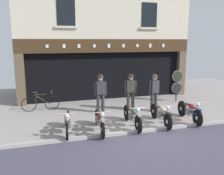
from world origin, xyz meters
TOP-DOWN VIEW (x-y plane):
  - ground at (0.00, -0.98)m, footprint 21.51×22.00m
  - shop_facade at (0.00, 7.03)m, footprint 9.81×4.42m
  - motorcycle_left at (-2.74, 0.78)m, footprint 0.62×1.90m
  - motorcycle_center_left at (-1.61, 0.62)m, footprint 0.62×1.98m
  - motorcycle_center at (-0.30, 0.75)m, footprint 0.62×2.08m
  - motorcycle_center_right at (0.87, 0.68)m, footprint 0.62×2.01m
  - motorcycle_right at (2.15, 0.67)m, footprint 0.62×1.97m
  - salesman_left at (-1.02, 2.86)m, footprint 0.56×0.36m
  - shopkeeper_center at (0.43, 2.84)m, footprint 0.55×0.34m
  - salesman_right at (1.39, 2.35)m, footprint 0.55×0.34m
  - tyre_sign_pole at (3.38, 3.68)m, footprint 0.59×0.06m
  - advert_board_near at (-1.62, 5.40)m, footprint 0.76×0.03m
  - leaning_bicycle at (-3.64, 3.95)m, footprint 1.72×0.50m

SIDE VIEW (x-z plane):
  - ground at x=0.00m, z-range -0.13..0.05m
  - leaning_bicycle at x=-3.64m, z-range -0.10..0.83m
  - motorcycle_left at x=-2.74m, z-range -0.04..0.86m
  - motorcycle_center_left at x=-1.61m, z-range -0.04..0.86m
  - motorcycle_center_right at x=0.87m, z-range -0.04..0.87m
  - motorcycle_center at x=-0.30m, z-range -0.03..0.88m
  - motorcycle_right at x=2.15m, z-range -0.03..0.90m
  - shopkeeper_center at x=0.43m, z-range 0.09..1.78m
  - salesman_right at x=1.39m, z-range 0.10..1.80m
  - salesman_left at x=-1.02m, z-range 0.10..1.83m
  - tyre_sign_pole at x=3.38m, z-range 0.17..1.88m
  - shop_facade at x=0.00m, z-range -1.35..4.69m
  - advert_board_near at x=-1.62m, z-range 1.22..2.29m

